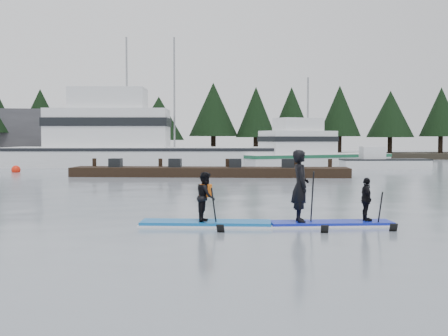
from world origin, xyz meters
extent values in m
plane|color=gray|center=(0.00, 0.00, 0.00)|extent=(160.00, 160.00, 0.00)
cube|color=#2D281E|center=(0.00, 42.00, 0.30)|extent=(70.00, 8.00, 0.60)
cube|color=#4C4C51|center=(-14.00, 44.00, 2.50)|extent=(18.00, 6.00, 5.00)
cube|color=silver|center=(-2.02, 29.87, 0.14)|extent=(21.24, 9.41, 2.74)
cube|color=white|center=(-4.45, 30.33, 2.99)|extent=(9.84, 5.75, 2.97)
cylinder|color=gray|center=(-3.03, 30.06, 5.77)|extent=(0.14, 0.14, 8.53)
cube|color=silver|center=(11.35, 27.33, 0.09)|extent=(13.01, 6.72, 1.79)
cube|color=white|center=(9.90, 26.94, 1.88)|extent=(6.11, 3.95, 1.79)
cylinder|color=gray|center=(10.75, 27.17, 3.95)|extent=(0.14, 0.14, 5.93)
cube|color=silver|center=(14.98, 22.67, 0.36)|extent=(6.37, 2.69, 0.72)
cube|color=black|center=(1.37, 17.44, 0.27)|extent=(15.95, 6.07, 0.53)
sphere|color=red|center=(0.41, 20.78, 0.00)|extent=(0.56, 0.56, 0.56)
sphere|color=red|center=(-10.30, 23.66, 0.00)|extent=(0.58, 0.58, 0.58)
cube|color=#1260AC|center=(-1.74, -0.58, 0.06)|extent=(3.37, 1.58, 0.12)
imported|color=black|center=(-1.74, -0.58, 0.74)|extent=(0.60, 0.70, 1.24)
cube|color=orange|center=(-1.74, -0.58, 0.89)|extent=(0.34, 0.27, 0.32)
cylinder|color=black|center=(-1.56, -0.85, 0.28)|extent=(0.37, 0.83, 1.49)
cube|color=#1222AC|center=(1.38, -1.15, 0.05)|extent=(3.15, 1.11, 0.11)
imported|color=black|center=(0.58, -1.05, 1.01)|extent=(0.51, 0.71, 1.81)
cylinder|color=black|center=(0.80, -1.30, 0.58)|extent=(0.30, 0.97, 1.68)
imported|color=black|center=(2.27, -1.26, 0.66)|extent=(0.35, 0.68, 1.10)
cylinder|color=black|center=(2.49, -1.51, 0.19)|extent=(0.26, 0.83, 1.44)
camera|label=1|loc=(-3.98, -14.46, 2.21)|focal=45.00mm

